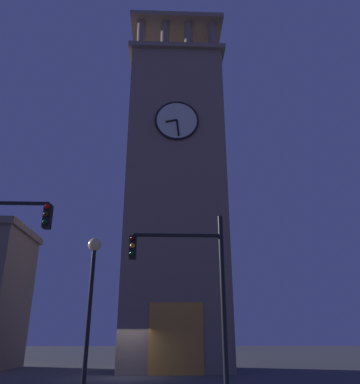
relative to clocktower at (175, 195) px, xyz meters
name	(u,v)px	position (x,y,z in m)	size (l,w,h in m)	color
ground_plane	(125,378)	(2.76, 4.71, -12.18)	(200.00, 200.00, 0.00)	#424247
clocktower	(175,195)	(0.00, 0.00, 0.00)	(7.54, 7.42, 29.34)	gray
traffic_signal_far	(193,279)	(-0.20, 15.01, -8.46)	(3.08, 0.41, 5.81)	black
street_lamp	(91,285)	(3.09, 14.49, -8.60)	(0.44, 0.44, 5.13)	black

